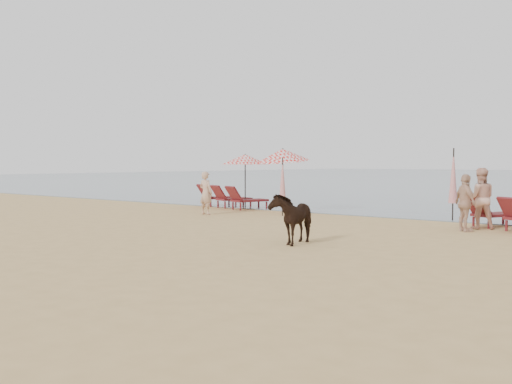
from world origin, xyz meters
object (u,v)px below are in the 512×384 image
(beachgoer_right_a, at_px, (480,198))
(cow, at_px, (293,218))
(umbrella_closed_right, at_px, (453,176))
(beachgoer_left, at_px, (206,193))
(umbrella_open_left_a, at_px, (245,159))
(lounger_cluster_left, at_px, (230,197))
(umbrella_closed_left, at_px, (283,180))
(umbrella_open_left_b, at_px, (283,155))
(beachgoer_right_b, at_px, (465,203))

(beachgoer_right_a, bearing_deg, cow, 41.14)
(umbrella_closed_right, xyz_separation_m, beachgoer_left, (-8.53, -3.56, -0.72))
(umbrella_open_left_a, height_order, beachgoer_left, umbrella_open_left_a)
(umbrella_open_left_a, xyz_separation_m, cow, (8.04, -8.09, -1.54))
(lounger_cluster_left, height_order, umbrella_closed_left, umbrella_closed_left)
(umbrella_closed_right, relative_size, beachgoer_right_a, 1.35)
(umbrella_open_left_b, xyz_separation_m, umbrella_closed_right, (6.55, 1.09, -0.78))
(umbrella_open_left_b, distance_m, umbrella_closed_left, 1.59)
(lounger_cluster_left, xyz_separation_m, cow, (8.61, -7.68, 0.16))
(beachgoer_right_a, bearing_deg, beachgoer_right_b, 57.47)
(lounger_cluster_left, xyz_separation_m, beachgoer_right_b, (11.30, -2.48, 0.37))
(umbrella_closed_right, distance_m, beachgoer_right_a, 2.52)
(umbrella_open_left_a, xyz_separation_m, umbrella_closed_left, (3.54, -2.11, -0.81))
(umbrella_open_left_b, relative_size, beachgoer_right_a, 1.44)
(umbrella_open_left_b, distance_m, beachgoer_left, 3.50)
(beachgoer_left, bearing_deg, umbrella_closed_left, -150.36)
(umbrella_open_left_a, height_order, beachgoer_right_b, umbrella_open_left_a)
(beachgoer_right_b, bearing_deg, beachgoer_left, 46.77)
(umbrella_closed_left, bearing_deg, umbrella_closed_right, 19.96)
(umbrella_open_left_a, distance_m, beachgoer_left, 3.89)
(umbrella_closed_left, xyz_separation_m, beachgoer_right_b, (7.19, -0.78, -0.52))
(umbrella_open_left_a, height_order, cow, umbrella_open_left_a)
(umbrella_closed_right, relative_size, cow, 1.66)
(umbrella_open_left_b, xyz_separation_m, beachgoer_right_a, (8.04, -0.84, -1.41))
(lounger_cluster_left, height_order, beachgoer_right_b, beachgoer_right_b)
(umbrella_open_left_b, bearing_deg, beachgoer_right_a, -12.89)
(cow, distance_m, beachgoer_left, 8.51)
(cow, bearing_deg, beachgoer_right_b, 52.15)
(umbrella_open_left_b, xyz_separation_m, beachgoer_left, (-1.97, -2.47, -1.50))
(umbrella_open_left_a, relative_size, umbrella_closed_left, 1.09)
(cow, distance_m, beachgoer_right_b, 5.86)
(umbrella_open_left_b, distance_m, cow, 8.91)
(beachgoer_right_a, bearing_deg, beachgoer_left, -15.04)
(umbrella_open_left_a, distance_m, cow, 11.51)
(lounger_cluster_left, relative_size, beachgoer_right_a, 1.90)
(lounger_cluster_left, bearing_deg, umbrella_open_left_a, 52.18)
(umbrella_open_left_b, bearing_deg, beachgoer_right_b, -19.83)
(umbrella_closed_right, bearing_deg, umbrella_closed_left, -160.04)
(lounger_cluster_left, xyz_separation_m, umbrella_closed_left, (4.11, -1.70, 0.89))
(umbrella_open_left_b, height_order, beachgoer_right_a, umbrella_open_left_b)
(cow, height_order, beachgoer_right_b, beachgoer_right_b)
(umbrella_open_left_a, bearing_deg, lounger_cluster_left, -130.77)
(beachgoer_left, bearing_deg, umbrella_closed_right, -155.88)
(lounger_cluster_left, distance_m, umbrella_open_left_b, 3.94)
(lounger_cluster_left, xyz_separation_m, beachgoer_left, (1.43, -3.14, 0.37))
(lounger_cluster_left, distance_m, umbrella_open_left_a, 1.85)
(umbrella_open_left_b, height_order, umbrella_closed_left, umbrella_open_left_b)
(lounger_cluster_left, distance_m, umbrella_closed_left, 4.54)
(lounger_cluster_left, height_order, umbrella_open_left_a, umbrella_open_left_a)
(umbrella_closed_left, relative_size, beachgoer_right_a, 1.18)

